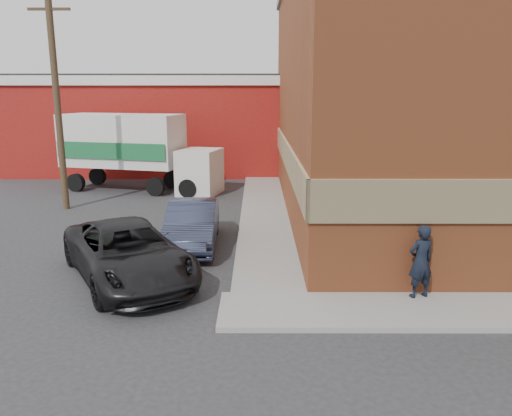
% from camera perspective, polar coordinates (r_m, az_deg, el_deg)
% --- Properties ---
extents(ground, '(90.00, 90.00, 0.00)m').
position_cam_1_polar(ground, '(11.85, -1.47, -10.12)').
color(ground, '#28282B').
rests_on(ground, ground).
extents(brick_building, '(14.25, 18.25, 9.36)m').
position_cam_1_polar(brick_building, '(21.49, 23.03, 12.15)').
color(brick_building, '#A14E29').
rests_on(brick_building, ground).
extents(sidewalk_west, '(1.80, 18.00, 0.12)m').
position_cam_1_polar(sidewalk_west, '(20.42, 0.91, 0.08)').
color(sidewalk_west, gray).
rests_on(sidewalk_west, ground).
extents(warehouse, '(16.30, 8.30, 5.60)m').
position_cam_1_polar(warehouse, '(31.58, -11.58, 9.52)').
color(warehouse, maroon).
rests_on(warehouse, ground).
extents(utility_pole, '(2.00, 0.26, 9.00)m').
position_cam_1_polar(utility_pole, '(21.37, -21.88, 12.42)').
color(utility_pole, '#4F3D27').
rests_on(utility_pole, ground).
extents(man, '(0.71, 0.57, 1.69)m').
position_cam_1_polar(man, '(11.85, 18.31, -5.82)').
color(man, black).
rests_on(man, sidewalk_south).
extents(sedan, '(1.62, 4.28, 1.39)m').
position_cam_1_polar(sedan, '(15.48, -7.30, -1.87)').
color(sedan, '#303750').
rests_on(sedan, ground).
extents(suv_a, '(4.67, 5.68, 1.44)m').
position_cam_1_polar(suv_a, '(13.05, -14.44, -4.95)').
color(suv_a, black).
rests_on(suv_a, ground).
extents(box_truck, '(7.68, 3.94, 3.64)m').
position_cam_1_polar(box_truck, '(24.56, -13.52, 6.77)').
color(box_truck, silver).
rests_on(box_truck, ground).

